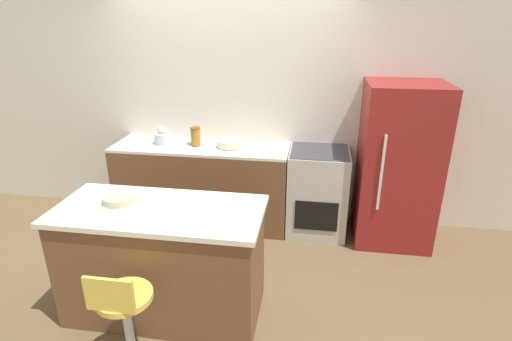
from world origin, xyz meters
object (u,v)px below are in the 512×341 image
at_px(mixing_bowl, 194,157).
at_px(oven_range, 295,192).
at_px(refrigerator, 365,155).
at_px(stool_chair, 173,337).
at_px(kettle, 100,159).

bearing_deg(mixing_bowl, oven_range, 1.48).
distance_m(oven_range, refrigerator, 0.90).
xyz_separation_m(refrigerator, mixing_bowl, (-1.93, -0.00, 0.12)).
relative_size(oven_range, stool_chair, 1.08).
relative_size(kettle, mixing_bowl, 0.75).
distance_m(refrigerator, stool_chair, 3.05).
height_order(refrigerator, mixing_bowl, refrigerator).
bearing_deg(refrigerator, stool_chair, -139.54).
height_order(refrigerator, kettle, refrigerator).
relative_size(stool_chair, mixing_bowl, 3.17).
xyz_separation_m(refrigerator, kettle, (-2.82, -0.00, 0.16)).
height_order(oven_range, kettle, kettle).
bearing_deg(mixing_bowl, refrigerator, 0.14).
distance_m(refrigerator, kettle, 2.82).
bearing_deg(oven_range, refrigerator, -1.69).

